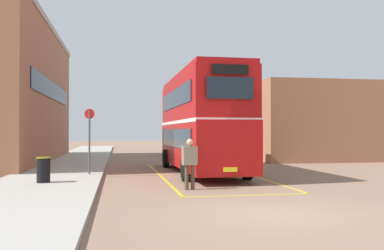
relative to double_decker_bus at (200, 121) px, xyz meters
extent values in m
plane|color=#846651|center=(-0.13, 4.10, -2.51)|extent=(135.60, 135.60, 0.00)
cube|color=#A39E93|center=(-6.63, 6.50, -2.44)|extent=(4.00, 57.60, 0.14)
cube|color=#9E6647|center=(-11.24, 8.73, 1.76)|extent=(6.02, 18.86, 8.55)
cube|color=#19232D|center=(-8.20, 8.73, 2.19)|extent=(0.06, 14.34, 1.10)
cube|color=#A89E8E|center=(-11.24, 8.73, 6.21)|extent=(6.14, 18.98, 0.36)
cube|color=#9E6647|center=(9.43, 12.94, 0.19)|extent=(8.11, 16.36, 5.40)
cube|color=#232D38|center=(5.34, 12.94, 0.46)|extent=(0.06, 12.43, 1.10)
cylinder|color=black|center=(-1.34, 3.27, -2.01)|extent=(0.29, 1.00, 1.00)
cylinder|color=black|center=(1.26, 3.30, -2.01)|extent=(0.29, 1.00, 1.00)
cylinder|color=black|center=(-1.26, -3.30, -2.01)|extent=(0.29, 1.00, 1.00)
cylinder|color=black|center=(1.34, -3.27, -2.01)|extent=(0.29, 1.00, 1.00)
cube|color=#A80F0F|center=(0.00, 0.00, -1.11)|extent=(2.64, 10.64, 2.10)
cube|color=#A80F0F|center=(0.00, 0.00, 0.99)|extent=(2.64, 10.42, 2.10)
cube|color=#A80F0F|center=(0.00, 0.00, 2.14)|extent=(2.54, 10.32, 0.20)
cube|color=white|center=(0.00, 0.00, -0.06)|extent=(2.67, 10.53, 0.14)
cube|color=#19232D|center=(-1.28, -0.02, -0.81)|extent=(0.13, 8.70, 0.84)
cube|color=#19232D|center=(-1.28, -0.02, 1.09)|extent=(0.13, 8.70, 0.84)
cube|color=#19232D|center=(1.28, 0.02, -0.81)|extent=(0.13, 8.70, 0.84)
cube|color=#19232D|center=(1.28, 0.02, 1.09)|extent=(0.13, 8.70, 0.84)
cube|color=#19232D|center=(0.06, -5.32, 1.09)|extent=(1.76, 0.06, 0.80)
cube|color=black|center=(0.06, -5.32, 1.77)|extent=(1.38, 0.06, 0.36)
cube|color=#19232D|center=(-0.06, 5.32, -0.71)|extent=(2.01, 0.06, 1.00)
cube|color=yellow|center=(0.06, -5.32, -1.88)|extent=(0.52, 0.04, 0.16)
cylinder|color=black|center=(1.19, 20.20, -2.05)|extent=(0.36, 0.94, 0.92)
cylinder|color=black|center=(3.72, 19.93, -2.05)|extent=(0.36, 0.94, 0.92)
cylinder|color=black|center=(0.65, 15.14, -2.05)|extent=(0.36, 0.94, 0.92)
cylinder|color=black|center=(3.19, 14.87, -2.05)|extent=(0.36, 0.94, 0.92)
cube|color=navy|center=(2.19, 17.54, -0.91)|extent=(3.35, 8.69, 2.60)
cube|color=silver|center=(2.19, 17.54, 0.45)|extent=(3.17, 8.33, 0.12)
cube|color=#19232D|center=(0.94, 17.67, -0.56)|extent=(0.75, 6.74, 0.96)
cube|color=#19232D|center=(3.44, 17.40, -0.56)|extent=(0.75, 6.74, 0.96)
cube|color=#19232D|center=(2.64, 21.77, -0.61)|extent=(1.97, 0.25, 1.10)
cylinder|color=#473828|center=(-1.40, -5.77, -2.09)|extent=(0.14, 0.14, 0.86)
cylinder|color=#473828|center=(-1.62, -5.81, -2.09)|extent=(0.14, 0.14, 0.86)
cube|color=gray|center=(-1.51, -5.79, -1.34)|extent=(0.53, 0.31, 0.64)
cylinder|color=gray|center=(-1.27, -5.74, -1.30)|extent=(0.09, 0.09, 0.61)
cylinder|color=gray|center=(-1.76, -5.83, -1.30)|extent=(0.09, 0.09, 0.61)
sphere|color=tan|center=(-1.51, -5.81, -0.87)|extent=(0.23, 0.23, 0.23)
cylinder|color=black|center=(-6.65, -3.96, -1.93)|extent=(0.48, 0.48, 0.89)
cylinder|color=olive|center=(-6.65, -3.96, -1.46)|extent=(0.51, 0.51, 0.04)
cylinder|color=#4C4C51|center=(-5.20, -1.15, -0.96)|extent=(0.08, 0.08, 2.83)
cylinder|color=red|center=(-5.20, -1.15, 0.28)|extent=(0.44, 0.06, 0.44)
cube|color=gold|center=(-2.06, -1.09, -2.51)|extent=(0.27, 12.61, 0.01)
cube|color=gold|center=(2.06, -1.04, -2.51)|extent=(0.27, 12.61, 0.01)
cube|color=gold|center=(0.08, -7.36, -2.51)|extent=(4.23, 0.17, 0.01)
camera|label=1|loc=(-3.94, -20.20, -0.49)|focal=39.57mm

